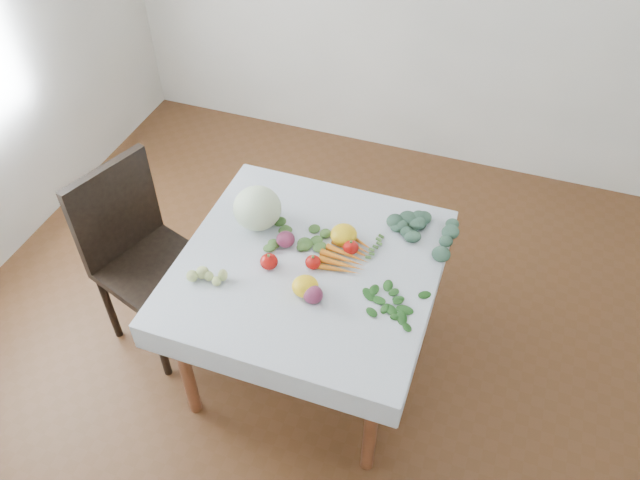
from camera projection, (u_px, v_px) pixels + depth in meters
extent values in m
plane|color=#56331B|center=(310.00, 362.00, 3.28)|extent=(4.00, 4.00, 0.00)
cube|color=brown|center=(308.00, 268.00, 2.77)|extent=(1.00, 1.00, 0.04)
cylinder|color=brown|center=(185.00, 367.00, 2.84)|extent=(0.06, 0.06, 0.71)
cylinder|color=brown|center=(371.00, 426.00, 2.63)|extent=(0.06, 0.06, 0.71)
cylinder|color=brown|center=(262.00, 239.00, 3.43)|extent=(0.06, 0.06, 0.71)
cylinder|color=brown|center=(418.00, 279.00, 3.22)|extent=(0.06, 0.06, 0.71)
cube|color=white|center=(308.00, 264.00, 2.75)|extent=(1.12, 1.12, 0.01)
cube|color=black|center=(155.00, 269.00, 3.08)|extent=(0.58, 0.58, 0.04)
cube|color=black|center=(115.00, 210.00, 2.98)|extent=(0.19, 0.45, 0.50)
cylinder|color=black|center=(109.00, 307.00, 3.24)|extent=(0.04, 0.04, 0.47)
cylinder|color=black|center=(160.00, 345.00, 3.07)|extent=(0.04, 0.04, 0.47)
cylinder|color=black|center=(167.00, 263.00, 3.46)|extent=(0.04, 0.04, 0.47)
cylinder|color=black|center=(217.00, 297.00, 3.29)|extent=(0.04, 0.04, 0.47)
ellipsoid|color=#DAF2CB|center=(257.00, 208.00, 2.86)|extent=(0.27, 0.27, 0.20)
ellipsoid|color=#AE0F0B|center=(313.00, 262.00, 2.71)|extent=(0.08, 0.08, 0.06)
ellipsoid|color=#AE0F0B|center=(351.00, 247.00, 2.78)|extent=(0.09, 0.09, 0.06)
ellipsoid|color=#AE0F0B|center=(269.00, 262.00, 2.71)|extent=(0.09, 0.09, 0.07)
ellipsoid|color=#AE0F0B|center=(302.00, 283.00, 2.63)|extent=(0.08, 0.08, 0.06)
ellipsoid|color=yellow|center=(344.00, 235.00, 2.82)|extent=(0.16, 0.16, 0.09)
ellipsoid|color=yellow|center=(305.00, 286.00, 2.60)|extent=(0.12, 0.12, 0.08)
ellipsoid|color=#611B3D|center=(286.00, 239.00, 2.81)|extent=(0.09, 0.09, 0.07)
ellipsoid|color=#611B3D|center=(313.00, 295.00, 2.57)|extent=(0.10, 0.10, 0.07)
ellipsoid|color=#C5DB7E|center=(208.00, 278.00, 2.66)|extent=(0.05, 0.05, 0.05)
ellipsoid|color=#C5DB7E|center=(203.00, 275.00, 2.67)|extent=(0.05, 0.05, 0.05)
ellipsoid|color=#C5DB7E|center=(204.00, 282.00, 2.64)|extent=(0.05, 0.05, 0.05)
ellipsoid|color=#C5DB7E|center=(216.00, 274.00, 2.67)|extent=(0.05, 0.05, 0.05)
ellipsoid|color=#C5DB7E|center=(191.00, 275.00, 2.67)|extent=(0.05, 0.05, 0.05)
cone|color=orange|center=(354.00, 239.00, 2.83)|extent=(0.20, 0.12, 0.03)
cone|color=orange|center=(352.00, 244.00, 2.81)|extent=(0.21, 0.10, 0.03)
cone|color=orange|center=(350.00, 249.00, 2.79)|extent=(0.21, 0.08, 0.03)
cone|color=orange|center=(348.00, 254.00, 2.77)|extent=(0.21, 0.07, 0.03)
cone|color=orange|center=(345.00, 260.00, 2.74)|extent=(0.21, 0.05, 0.03)
cone|color=orange|center=(343.00, 265.00, 2.72)|extent=(0.21, 0.03, 0.03)
cone|color=orange|center=(341.00, 270.00, 2.70)|extent=(0.21, 0.05, 0.03)
ellipsoid|color=#3A5F4C|center=(432.00, 238.00, 2.83)|extent=(0.07, 0.07, 0.05)
ellipsoid|color=#3A5F4C|center=(424.00, 232.00, 2.86)|extent=(0.07, 0.07, 0.05)
ellipsoid|color=#3A5F4C|center=(423.00, 242.00, 2.81)|extent=(0.07, 0.07, 0.05)
ellipsoid|color=#3A5F4C|center=(438.00, 235.00, 2.85)|extent=(0.07, 0.07, 0.05)
ellipsoid|color=#3A5F4C|center=(412.00, 232.00, 2.86)|extent=(0.07, 0.07, 0.05)
ellipsoid|color=#3A5F4C|center=(437.00, 246.00, 2.79)|extent=(0.07, 0.07, 0.05)
ellipsoid|color=#3A5F4C|center=(430.00, 226.00, 2.89)|extent=(0.07, 0.07, 0.05)
ellipsoid|color=#3A5F4C|center=(409.00, 242.00, 2.81)|extent=(0.07, 0.07, 0.05)
ellipsoid|color=#3A5F4C|center=(452.00, 241.00, 2.82)|extent=(0.07, 0.07, 0.05)
ellipsoid|color=#3A5F4C|center=(409.00, 223.00, 2.90)|extent=(0.07, 0.07, 0.05)
ellipsoid|color=#3A5F4C|center=(427.00, 254.00, 2.76)|extent=(0.07, 0.07, 0.05)
ellipsoid|color=#3A5F4C|center=(448.00, 226.00, 2.89)|extent=(0.07, 0.07, 0.05)
ellipsoid|color=#3A5F4C|center=(393.00, 234.00, 2.85)|extent=(0.07, 0.07, 0.05)
ellipsoid|color=#3A5F4C|center=(457.00, 253.00, 2.76)|extent=(0.07, 0.07, 0.05)
ellipsoid|color=#23591C|center=(399.00, 306.00, 2.57)|extent=(0.06, 0.04, 0.01)
ellipsoid|color=#23591C|center=(394.00, 300.00, 2.59)|extent=(0.06, 0.04, 0.01)
ellipsoid|color=#23591C|center=(392.00, 309.00, 2.56)|extent=(0.06, 0.04, 0.01)
ellipsoid|color=#23591C|center=(404.00, 303.00, 2.58)|extent=(0.06, 0.04, 0.01)
ellipsoid|color=#23591C|center=(385.00, 301.00, 2.59)|extent=(0.06, 0.04, 0.01)
ellipsoid|color=#23591C|center=(401.00, 313.00, 2.54)|extent=(0.06, 0.04, 0.01)
ellipsoid|color=#23591C|center=(399.00, 296.00, 2.61)|extent=(0.06, 0.04, 0.01)
ellipsoid|color=#23591C|center=(381.00, 308.00, 2.56)|extent=(0.06, 0.04, 0.01)
ellipsoid|color=#23591C|center=(413.00, 309.00, 2.56)|extent=(0.06, 0.04, 0.01)
ellipsoid|color=#23591C|center=(384.00, 293.00, 2.62)|extent=(0.06, 0.04, 0.01)
ellipsoid|color=#23591C|center=(393.00, 318.00, 2.52)|extent=(0.06, 0.04, 0.01)
ellipsoid|color=#23591C|center=(412.00, 297.00, 2.61)|extent=(0.06, 0.04, 0.01)
ellipsoid|color=#23591C|center=(371.00, 301.00, 2.59)|extent=(0.06, 0.04, 0.01)
ellipsoid|color=#23591C|center=(415.00, 319.00, 2.52)|extent=(0.06, 0.04, 0.01)
ellipsoid|color=#23591C|center=(393.00, 286.00, 2.65)|extent=(0.06, 0.04, 0.01)
ellipsoid|color=#23591C|center=(377.00, 318.00, 2.53)|extent=(0.06, 0.04, 0.01)
ellipsoid|color=#456E32|center=(301.00, 240.00, 2.84)|extent=(0.06, 0.06, 0.03)
ellipsoid|color=#456E32|center=(293.00, 237.00, 2.85)|extent=(0.06, 0.06, 0.03)
ellipsoid|color=#456E32|center=(297.00, 244.00, 2.82)|extent=(0.06, 0.06, 0.03)
ellipsoid|color=#456E32|center=(303.00, 235.00, 2.86)|extent=(0.06, 0.06, 0.03)
ellipsoid|color=#456E32|center=(285.00, 240.00, 2.84)|extent=(0.06, 0.06, 0.03)
ellipsoid|color=#456E32|center=(308.00, 245.00, 2.81)|extent=(0.06, 0.06, 0.03)
ellipsoid|color=#456E32|center=(293.00, 230.00, 2.88)|extent=(0.06, 0.06, 0.03)
ellipsoid|color=#456E32|center=(288.00, 248.00, 2.80)|extent=(0.06, 0.06, 0.03)
ellipsoid|color=#456E32|center=(315.00, 237.00, 2.85)|extent=(0.06, 0.06, 0.03)
ellipsoid|color=#456E32|center=(277.00, 233.00, 2.87)|extent=(0.06, 0.06, 0.03)
ellipsoid|color=#456E32|center=(306.00, 253.00, 2.78)|extent=(0.06, 0.06, 0.03)
ellipsoid|color=#456E32|center=(305.00, 226.00, 2.90)|extent=(0.06, 0.06, 0.03)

